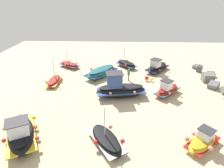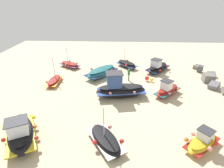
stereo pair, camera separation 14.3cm
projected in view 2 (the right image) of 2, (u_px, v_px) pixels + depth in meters
name	position (u px, v px, depth m)	size (l,w,h in m)	color
ground_plane	(133.00, 92.00, 21.29)	(49.28, 49.28, 0.00)	beige
fishing_boat_0	(120.00, 89.00, 20.02)	(2.76, 5.72, 2.91)	black
fishing_boat_1	(202.00, 141.00, 13.48)	(3.04, 3.27, 1.55)	gold
fishing_boat_2	(105.00, 140.00, 13.79)	(3.99, 3.33, 3.19)	black
fishing_boat_3	(54.00, 81.00, 23.21)	(3.45, 1.76, 3.31)	maroon
fishing_boat_4	(20.00, 133.00, 14.01)	(5.09, 3.88, 2.24)	black
fishing_boat_5	(70.00, 65.00, 28.33)	(3.08, 3.75, 3.02)	maroon
fishing_boat_6	(158.00, 67.00, 26.69)	(4.52, 4.21, 2.07)	black
fishing_boat_7	(102.00, 72.00, 25.07)	(5.14, 4.63, 1.25)	#1E6670
fishing_boat_8	(167.00, 90.00, 20.44)	(3.49, 3.56, 1.94)	maroon
fishing_boat_9	(127.00, 64.00, 28.18)	(3.52, 3.45, 3.15)	black
person_walking	(129.00, 74.00, 23.70)	(0.32, 0.32, 1.68)	brown
mooring_buoy_0	(147.00, 78.00, 23.83)	(0.55, 0.55, 0.70)	#3F3F42
mooring_buoy_1	(152.00, 80.00, 23.65)	(0.40, 0.40, 0.52)	#3F3F42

